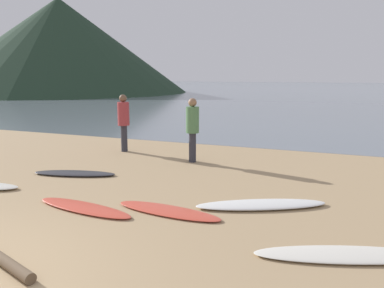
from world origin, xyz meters
TOP-DOWN VIEW (x-y plane):
  - ground_plane at (0.00, 10.00)m, footprint 120.00×120.00m
  - ocean_water at (0.00, 60.06)m, footprint 140.00×100.00m
  - headland_hill at (-30.31, 38.59)m, footprint 31.84×31.84m
  - surfboard_2 at (-1.64, 5.02)m, footprint 2.07×1.03m
  - surfboard_3 at (0.09, 3.11)m, footprint 2.15×0.76m
  - surfboard_4 at (1.55, 3.54)m, footprint 2.08×0.73m
  - surfboard_5 at (3.01, 4.45)m, footprint 2.41×1.62m
  - surfboard_6 at (4.48, 2.91)m, footprint 2.50×1.36m
  - person_0 at (-2.08, 7.97)m, footprint 0.36×0.36m
  - person_1 at (0.45, 7.39)m, footprint 0.35×0.35m

SIDE VIEW (x-z plane):
  - ground_plane at x=0.00m, z-range -0.20..0.00m
  - ocean_water at x=0.00m, z-range 0.00..0.00m
  - surfboard_4 at x=1.55m, z-range 0.00..0.06m
  - surfboard_6 at x=4.48m, z-range 0.00..0.07m
  - surfboard_3 at x=0.09m, z-range 0.00..0.07m
  - surfboard_2 at x=-1.64m, z-range 0.00..0.08m
  - surfboard_5 at x=3.01m, z-range 0.00..0.09m
  - person_1 at x=0.45m, z-range 0.16..1.91m
  - person_0 at x=-2.08m, z-range 0.16..1.93m
  - headland_hill at x=-30.31m, z-range 0.00..11.69m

